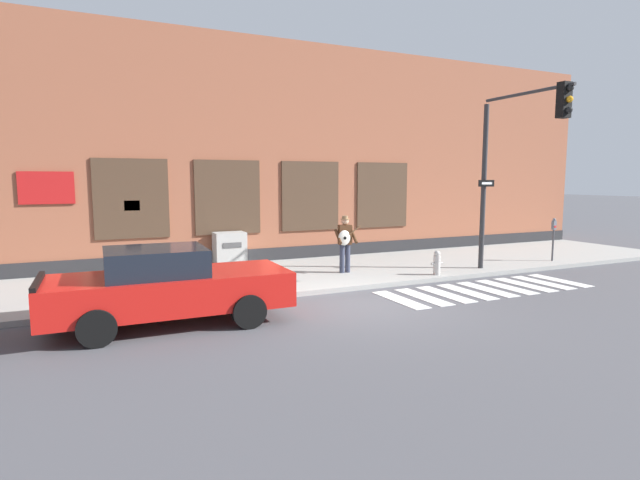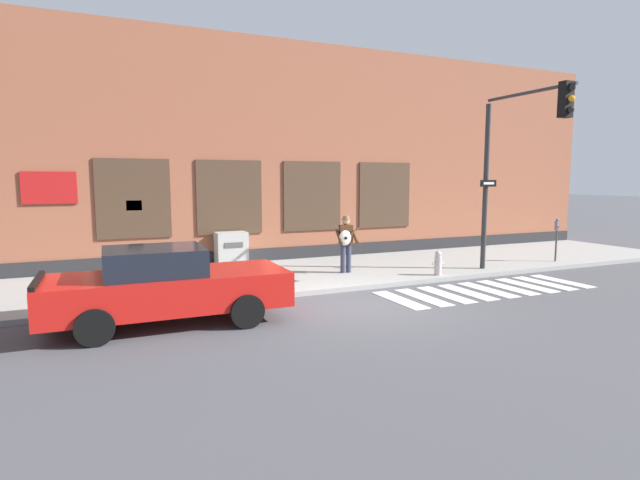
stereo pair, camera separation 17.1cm
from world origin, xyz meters
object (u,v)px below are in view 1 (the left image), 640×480
red_car (167,286)px  busker (345,241)px  traffic_light (514,149)px  parking_meter (554,233)px  fire_hydrant (437,263)px  utility_box (230,249)px

red_car → busker: size_ratio=2.78×
traffic_light → parking_meter: (3.17, 1.18, -2.60)m
traffic_light → fire_hydrant: 3.83m
traffic_light → utility_box: traffic_light is taller
red_car → parking_meter: 12.88m
traffic_light → utility_box: 8.95m
parking_meter → red_car: bearing=-172.0°
utility_box → parking_meter: bearing=-19.9°
busker → traffic_light: size_ratio=0.33×
red_car → traffic_light: traffic_light is taller
parking_meter → utility_box: parking_meter is taller
traffic_light → busker: bearing=152.0°
traffic_light → parking_meter: size_ratio=3.57×
parking_meter → fire_hydrant: bearing=-175.8°
utility_box → fire_hydrant: utility_box is taller
traffic_light → fire_hydrant: size_ratio=7.32×
traffic_light → utility_box: size_ratio=4.82×
traffic_light → fire_hydrant: bearing=157.3°
parking_meter → fire_hydrant: size_ratio=2.05×
fire_hydrant → busker: bearing=147.8°
busker → traffic_light: (4.17, -2.22, 2.60)m
red_car → utility_box: red_car is taller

